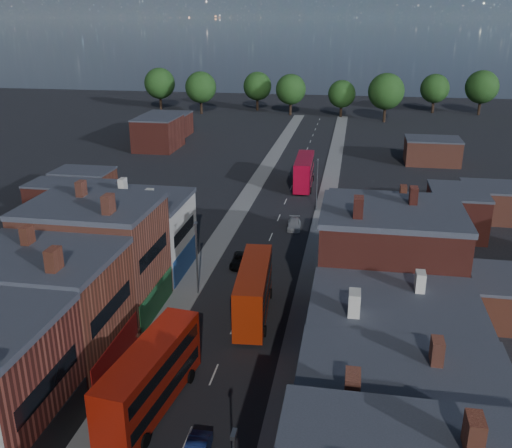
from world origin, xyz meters
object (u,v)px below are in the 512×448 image
at_px(bus_1, 254,290).
at_px(ped_3, 310,321).
at_px(bus_0, 151,377).
at_px(bus_2, 304,171).
at_px(car_2, 241,260).
at_px(ped_1, 139,336).
at_px(car_3, 294,224).

height_order(bus_1, ped_3, bus_1).
xyz_separation_m(bus_0, bus_2, (5.57, 61.98, -0.01)).
bearing_deg(bus_0, car_2, 94.41).
relative_size(ped_1, ped_3, 1.08).
relative_size(bus_1, car_2, 2.59).
xyz_separation_m(ped_1, ped_3, (14.86, 5.39, -0.06)).
height_order(bus_2, car_2, bus_2).
xyz_separation_m(bus_0, ped_1, (-4.14, 8.24, -1.88)).
xyz_separation_m(car_2, ped_1, (-5.49, -18.91, 0.31)).
relative_size(car_3, ped_1, 2.58).
relative_size(bus_2, ped_1, 7.22).
distance_m(bus_1, ped_1, 11.80).
xyz_separation_m(bus_2, ped_3, (5.16, -48.36, -1.93)).
bearing_deg(bus_2, ped_1, -101.70).
height_order(bus_0, bus_2, bus_0).
relative_size(car_3, ped_3, 2.78).
xyz_separation_m(bus_0, bus_1, (5.00, 15.47, -0.04)).
relative_size(bus_0, car_2, 2.64).
xyz_separation_m(bus_0, car_3, (6.22, 40.89, -2.22)).
height_order(bus_2, ped_1, bus_2).
bearing_deg(bus_2, bus_1, -92.16).
bearing_deg(car_3, bus_1, -96.97).
distance_m(bus_0, ped_3, 17.45).
bearing_deg(car_2, bus_2, 80.82).
xyz_separation_m(bus_2, ped_1, (-9.70, -53.74, -1.87)).
distance_m(bus_0, ped_1, 9.41).
bearing_deg(bus_2, car_3, -89.70).
relative_size(bus_0, ped_1, 7.36).
height_order(bus_0, ped_1, bus_0).
xyz_separation_m(bus_1, bus_2, (0.57, 46.51, 0.03)).
height_order(bus_1, car_3, bus_1).
height_order(car_2, ped_1, ped_1).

